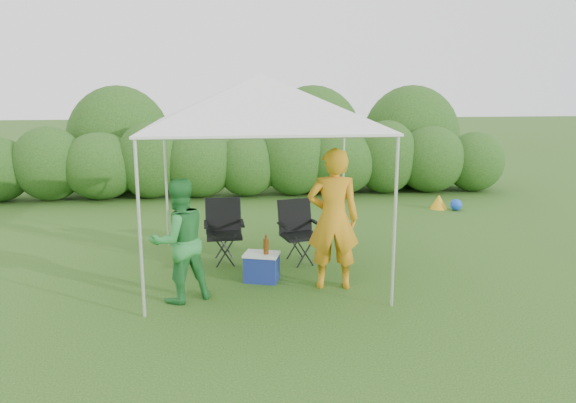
{
  "coord_description": "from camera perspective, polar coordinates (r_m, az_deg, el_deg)",
  "views": [
    {
      "loc": [
        -0.5,
        -7.35,
        2.73
      ],
      "look_at": [
        0.36,
        0.4,
        1.05
      ],
      "focal_mm": 35.0,
      "sensor_mm": 36.0,
      "label": 1
    }
  ],
  "objects": [
    {
      "name": "lawn_toy",
      "position": [
        12.63,
        15.49,
        -0.1
      ],
      "size": [
        0.62,
        0.52,
        0.31
      ],
      "color": "gold",
      "rests_on": "ground"
    },
    {
      "name": "hedge",
      "position": [
        13.5,
        -4.19,
        3.99
      ],
      "size": [
        12.9,
        1.53,
        1.8
      ],
      "color": "#2C581B",
      "rests_on": "ground"
    },
    {
      "name": "canopy",
      "position": [
        7.87,
        -2.76,
        10.19
      ],
      "size": [
        3.1,
        3.1,
        2.83
      ],
      "color": "silver",
      "rests_on": "ground"
    },
    {
      "name": "ground",
      "position": [
        7.86,
        -2.34,
        -8.18
      ],
      "size": [
        70.0,
        70.0,
        0.0
      ],
      "primitive_type": "plane",
      "color": "#36611E"
    },
    {
      "name": "woman",
      "position": [
        7.13,
        -10.99,
        -3.91
      ],
      "size": [
        0.95,
        0.88,
        1.57
      ],
      "primitive_type": "imported",
      "rotation": [
        0.0,
        0.0,
        3.61
      ],
      "color": "#2D8B3C",
      "rests_on": "ground"
    },
    {
      "name": "cooler",
      "position": [
        7.85,
        -2.69,
        -6.65
      ],
      "size": [
        0.55,
        0.47,
        0.4
      ],
      "rotation": [
        0.0,
        0.0,
        -0.3
      ],
      "color": "navy",
      "rests_on": "ground"
    },
    {
      "name": "chair_left",
      "position": [
        8.67,
        -6.54,
        -2.51
      ],
      "size": [
        0.62,
        0.56,
        0.96
      ],
      "rotation": [
        0.0,
        0.0,
        0.04
      ],
      "color": "black",
      "rests_on": "ground"
    },
    {
      "name": "chair_right",
      "position": [
        8.61,
        1.01,
        -2.61
      ],
      "size": [
        0.68,
        0.64,
        0.95
      ],
      "rotation": [
        0.0,
        0.0,
        0.24
      ],
      "color": "black",
      "rests_on": "ground"
    },
    {
      "name": "bottle",
      "position": [
        7.72,
        -2.25,
        -4.38
      ],
      "size": [
        0.07,
        0.07,
        0.27
      ],
      "primitive_type": "cylinder",
      "color": "#592D0C",
      "rests_on": "cooler"
    },
    {
      "name": "man",
      "position": [
        7.43,
        4.61,
        -1.78
      ],
      "size": [
        0.73,
        0.52,
        1.89
      ],
      "primitive_type": "imported",
      "rotation": [
        0.0,
        0.0,
        3.03
      ],
      "color": "orange",
      "rests_on": "ground"
    }
  ]
}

